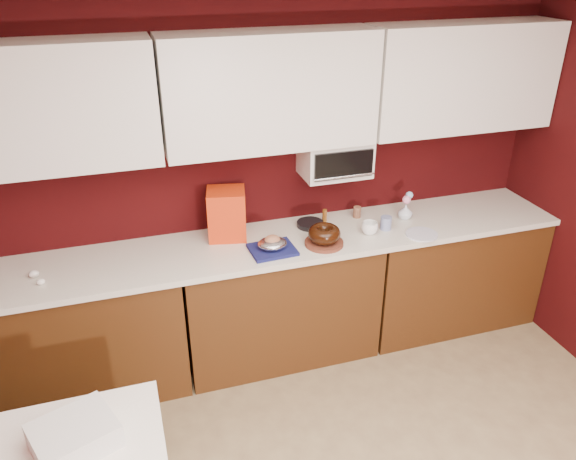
% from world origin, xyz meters
% --- Properties ---
extents(ceiling, '(4.00, 4.50, 0.02)m').
position_xyz_m(ceiling, '(0.00, 0.00, 2.50)').
color(ceiling, white).
rests_on(ceiling, wall_back).
extents(wall_back, '(4.00, 0.02, 2.50)m').
position_xyz_m(wall_back, '(0.00, 2.25, 1.25)').
color(wall_back, '#320607').
rests_on(wall_back, floor).
extents(base_cabinet_left, '(1.31, 0.58, 0.86)m').
position_xyz_m(base_cabinet_left, '(-1.33, 1.94, 0.43)').
color(base_cabinet_left, '#46250E').
rests_on(base_cabinet_left, floor).
extents(base_cabinet_center, '(1.31, 0.58, 0.86)m').
position_xyz_m(base_cabinet_center, '(0.00, 1.94, 0.43)').
color(base_cabinet_center, '#46250E').
rests_on(base_cabinet_center, floor).
extents(base_cabinet_right, '(1.31, 0.58, 0.86)m').
position_xyz_m(base_cabinet_right, '(1.33, 1.94, 0.43)').
color(base_cabinet_right, '#46250E').
rests_on(base_cabinet_right, floor).
extents(countertop, '(4.00, 0.62, 0.04)m').
position_xyz_m(countertop, '(0.00, 1.94, 0.88)').
color(countertop, silver).
rests_on(countertop, base_cabinet_center).
extents(upper_cabinet_left, '(1.31, 0.33, 0.70)m').
position_xyz_m(upper_cabinet_left, '(-1.33, 2.08, 1.85)').
color(upper_cabinet_left, white).
rests_on(upper_cabinet_left, wall_back).
extents(upper_cabinet_center, '(1.31, 0.33, 0.70)m').
position_xyz_m(upper_cabinet_center, '(0.00, 2.08, 1.85)').
color(upper_cabinet_center, white).
rests_on(upper_cabinet_center, wall_back).
extents(upper_cabinet_right, '(1.31, 0.33, 0.70)m').
position_xyz_m(upper_cabinet_right, '(1.33, 2.08, 1.85)').
color(upper_cabinet_right, white).
rests_on(upper_cabinet_right, wall_back).
extents(toaster_oven, '(0.45, 0.30, 0.25)m').
position_xyz_m(toaster_oven, '(0.45, 2.10, 1.38)').
color(toaster_oven, white).
rests_on(toaster_oven, upper_cabinet_center).
extents(toaster_oven_door, '(0.40, 0.02, 0.18)m').
position_xyz_m(toaster_oven_door, '(0.45, 1.94, 1.38)').
color(toaster_oven_door, black).
rests_on(toaster_oven_door, toaster_oven).
extents(toaster_oven_handle, '(0.42, 0.02, 0.02)m').
position_xyz_m(toaster_oven_handle, '(0.45, 1.93, 1.30)').
color(toaster_oven_handle, silver).
rests_on(toaster_oven_handle, toaster_oven).
extents(cake_base, '(0.26, 0.26, 0.02)m').
position_xyz_m(cake_base, '(0.27, 1.79, 0.91)').
color(cake_base, brown).
rests_on(cake_base, countertop).
extents(bundt_cake, '(0.28, 0.28, 0.09)m').
position_xyz_m(bundt_cake, '(0.27, 1.79, 0.98)').
color(bundt_cake, black).
rests_on(bundt_cake, cake_base).
extents(navy_towel, '(0.29, 0.25, 0.02)m').
position_xyz_m(navy_towel, '(-0.07, 1.81, 0.91)').
color(navy_towel, navy).
rests_on(navy_towel, countertop).
extents(foil_ham_nest, '(0.20, 0.17, 0.07)m').
position_xyz_m(foil_ham_nest, '(-0.07, 1.81, 0.96)').
color(foil_ham_nest, silver).
rests_on(foil_ham_nest, navy_towel).
extents(roasted_ham, '(0.12, 0.11, 0.07)m').
position_xyz_m(roasted_ham, '(-0.07, 1.81, 0.98)').
color(roasted_ham, '#B77653').
rests_on(roasted_ham, foil_ham_nest).
extents(pandoro_box, '(0.29, 0.27, 0.33)m').
position_xyz_m(pandoro_box, '(-0.30, 2.10, 1.07)').
color(pandoro_box, red).
rests_on(pandoro_box, countertop).
extents(dark_pan, '(0.24, 0.24, 0.03)m').
position_xyz_m(dark_pan, '(0.27, 2.08, 0.92)').
color(dark_pan, black).
rests_on(dark_pan, countertop).
extents(coffee_mug, '(0.13, 0.13, 0.10)m').
position_xyz_m(coffee_mug, '(0.62, 1.85, 0.95)').
color(coffee_mug, white).
rests_on(coffee_mug, countertop).
extents(blue_jar, '(0.09, 0.09, 0.09)m').
position_xyz_m(blue_jar, '(0.75, 1.88, 0.95)').
color(blue_jar, navy).
rests_on(blue_jar, countertop).
extents(flower_vase, '(0.09, 0.09, 0.12)m').
position_xyz_m(flower_vase, '(0.96, 1.99, 0.96)').
color(flower_vase, silver).
rests_on(flower_vase, countertop).
extents(flower_pink, '(0.06, 0.06, 0.06)m').
position_xyz_m(flower_pink, '(0.96, 1.99, 1.05)').
color(flower_pink, pink).
rests_on(flower_pink, flower_vase).
extents(flower_blue, '(0.05, 0.05, 0.05)m').
position_xyz_m(flower_blue, '(0.99, 2.01, 1.07)').
color(flower_blue, '#98CBF3').
rests_on(flower_blue, flower_vase).
extents(china_plate, '(0.23, 0.23, 0.01)m').
position_xyz_m(china_plate, '(0.94, 1.72, 0.91)').
color(china_plate, white).
rests_on(china_plate, countertop).
extents(amber_bottle, '(0.04, 0.04, 0.09)m').
position_xyz_m(amber_bottle, '(0.39, 2.11, 0.95)').
color(amber_bottle, brown).
rests_on(amber_bottle, countertop).
extents(paper_cup, '(0.06, 0.06, 0.08)m').
position_xyz_m(paper_cup, '(0.64, 2.11, 0.94)').
color(paper_cup, brown).
rests_on(paper_cup, countertop).
extents(egg_left, '(0.05, 0.04, 0.04)m').
position_xyz_m(egg_left, '(-1.45, 1.83, 0.92)').
color(egg_left, white).
rests_on(egg_left, countertop).
extents(egg_right, '(0.07, 0.06, 0.05)m').
position_xyz_m(egg_right, '(-1.49, 1.93, 0.92)').
color(egg_right, white).
rests_on(egg_right, countertop).
extents(newspaper_stack, '(0.40, 0.37, 0.11)m').
position_xyz_m(newspaper_stack, '(-1.26, 0.70, 0.81)').
color(newspaper_stack, white).
rests_on(newspaper_stack, dining_table).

